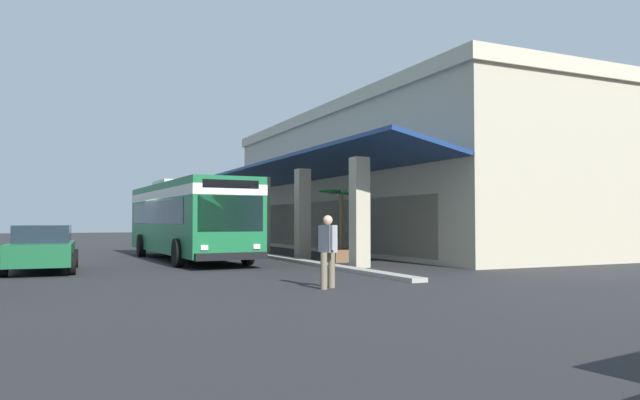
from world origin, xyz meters
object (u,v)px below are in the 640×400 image
Objects in this scene: parked_sedan_green at (43,248)px; potted_palm at (341,244)px; pedestrian at (328,247)px; transit_bus at (187,215)px.

parked_sedan_green is 10.60m from potted_palm.
pedestrian is at bearing 38.37° from parked_sedan_green.
potted_palm is (3.64, 5.27, -1.15)m from transit_bus.
potted_palm is at bearing 151.43° from pedestrian.
potted_palm is (-7.99, 4.35, -0.28)m from pedestrian.
potted_palm is at bearing 55.38° from transit_bus.
pedestrian reaches higher than parked_sedan_green.
parked_sedan_green is at bearing -141.63° from pedestrian.
transit_bus is 6.60m from parked_sedan_green.
transit_bus reaches higher than potted_palm.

